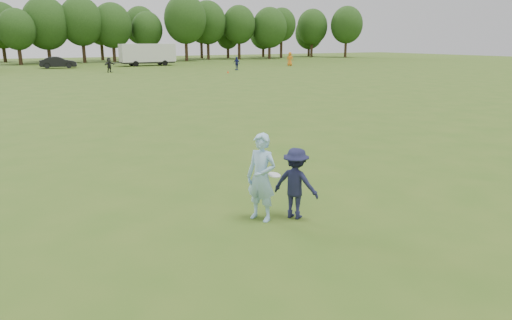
% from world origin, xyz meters
% --- Properties ---
extents(ground, '(200.00, 200.00, 0.00)m').
position_xyz_m(ground, '(0.00, 0.00, 0.00)').
color(ground, '#365819').
rests_on(ground, ground).
extents(thrower, '(0.73, 0.83, 1.92)m').
position_xyz_m(thrower, '(-0.57, -0.23, 0.96)').
color(thrower, '#97C6EA').
rests_on(thrower, ground).
extents(defender, '(1.05, 1.17, 1.58)m').
position_xyz_m(defender, '(0.14, -0.50, 0.79)').
color(defender, '#1A1C3A').
rests_on(defender, ground).
extents(player_far_b, '(0.79, 1.08, 1.70)m').
position_xyz_m(player_far_b, '(21.89, 44.93, 0.85)').
color(player_far_b, navy).
rests_on(player_far_b, ground).
extents(player_far_c, '(1.14, 1.17, 2.03)m').
position_xyz_m(player_far_c, '(33.22, 49.65, 1.01)').
color(player_far_c, orange).
rests_on(player_far_c, ground).
extents(player_far_d, '(1.68, 1.30, 1.77)m').
position_xyz_m(player_far_d, '(6.71, 48.68, 0.89)').
color(player_far_d, '#282828').
rests_on(player_far_d, ground).
extents(car_f, '(4.89, 2.27, 1.55)m').
position_xyz_m(car_f, '(2.39, 60.39, 0.78)').
color(car_f, black).
rests_on(car_f, ground).
extents(field_cone, '(0.28, 0.28, 0.30)m').
position_xyz_m(field_cone, '(18.52, 40.57, 0.15)').
color(field_cone, red).
rests_on(field_cone, ground).
extents(disc_in_play, '(0.28, 0.27, 0.09)m').
position_xyz_m(disc_in_play, '(-0.35, -0.41, 1.03)').
color(disc_in_play, white).
rests_on(disc_in_play, ground).
extents(cargo_trailer, '(9.00, 2.75, 3.20)m').
position_xyz_m(cargo_trailer, '(14.91, 60.48, 1.78)').
color(cargo_trailer, white).
rests_on(cargo_trailer, ground).
extents(treeline, '(130.35, 18.39, 11.74)m').
position_xyz_m(treeline, '(2.81, 76.90, 6.26)').
color(treeline, '#332114').
rests_on(treeline, ground).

